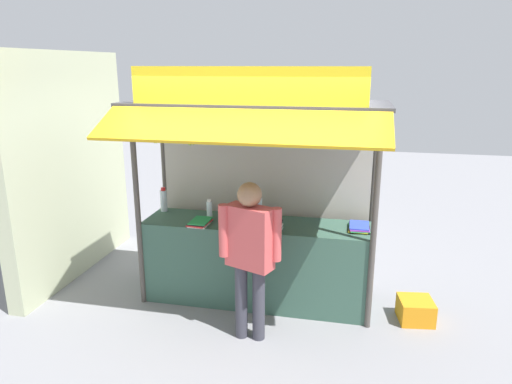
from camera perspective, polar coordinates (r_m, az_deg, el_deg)
The scene contains 18 objects.
ground_plane at distance 5.46m, azimuth 0.00°, elevation -13.08°, with size 20.00×20.00×0.00m, color gray.
stall_counter at distance 5.25m, azimuth 0.00°, elevation -8.61°, with size 2.48×0.62×0.93m, color #385B4C.
stall_structure at distance 5.01m, azimuth 0.26°, elevation 3.45°, with size 2.68×1.49×2.59m.
water_bottle_center at distance 5.06m, azimuth -1.08°, elevation -2.30°, with size 0.08×0.08×0.28m.
water_bottle_far_left at distance 5.55m, azimuth -11.29°, elevation -0.98°, with size 0.08×0.08×0.29m.
water_bottle_front_left at distance 5.16m, azimuth -0.85°, elevation -1.75°, with size 0.09×0.09×0.32m.
water_bottle_right at distance 5.20m, azimuth -5.76°, elevation -2.19°, with size 0.06×0.06×0.23m.
water_bottle_back_right at distance 5.18m, azimuth 0.37°, elevation -1.94°, with size 0.08×0.08×0.27m.
magazine_stack_mid_right at distance 4.83m, azimuth 1.99°, elevation -4.21°, with size 0.22×0.26×0.10m.
magazine_stack_left at distance 4.99m, azimuth 12.60°, elevation -4.25°, with size 0.23×0.32×0.05m.
magazine_stack_mid_left at distance 5.07m, azimuth -6.90°, elevation -3.71°, with size 0.22×0.32×0.04m.
banana_bunch_inner_left at distance 4.43m, azimuth -0.16°, elevation 6.75°, with size 0.09×0.09×0.24m.
banana_bunch_inner_right at distance 4.34m, azimuth 7.43°, elevation 6.40°, with size 0.10×0.10×0.26m.
banana_bunch_rightmost at distance 4.61m, azimuth -7.96°, elevation 6.65°, with size 0.09×0.09×0.27m.
banana_bunch_leftmost at distance 4.74m, azimuth -12.14°, elevation 6.78°, with size 0.09×0.10×0.27m.
vendor_person at distance 4.36m, azimuth -0.78°, elevation -6.84°, with size 0.60×0.34×1.58m.
plastic_crate at distance 5.28m, azimuth 19.04°, elevation -13.58°, with size 0.34×0.34×0.24m, color orange.
neighbour_wall at distance 6.18m, azimuth -22.02°, elevation 2.89°, with size 0.20×2.40×2.76m, color beige.
Camera 1 is at (1.01, -4.69, 2.61)m, focal length 32.50 mm.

